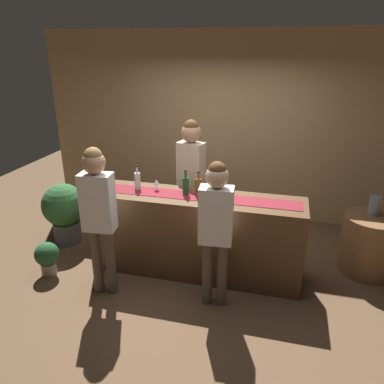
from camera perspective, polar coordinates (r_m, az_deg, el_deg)
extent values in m
plane|color=brown|center=(4.80, 0.72, -11.96)|extent=(10.00, 10.00, 0.00)
cube|color=tan|center=(5.98, 5.19, 9.92)|extent=(6.00, 0.12, 2.90)
cube|color=#543821|center=(4.54, 0.75, -6.62)|extent=(2.51, 0.60, 1.01)
cube|color=maroon|center=(4.32, 0.78, -0.65)|extent=(2.39, 0.28, 0.01)
cylinder|color=#194723|center=(4.34, -0.98, 0.89)|extent=(0.07, 0.07, 0.21)
cylinder|color=#194723|center=(4.29, -1.00, 2.67)|extent=(0.03, 0.03, 0.08)
cylinder|color=black|center=(4.27, -1.00, 3.26)|extent=(0.03, 0.03, 0.02)
cylinder|color=brown|center=(4.30, 0.97, 0.69)|extent=(0.07, 0.07, 0.21)
cylinder|color=brown|center=(4.25, 0.99, 2.49)|extent=(0.03, 0.03, 0.08)
cylinder|color=black|center=(4.23, 0.99, 3.08)|extent=(0.03, 0.03, 0.02)
cylinder|color=#B2C6C1|center=(4.55, -8.38, 1.67)|extent=(0.07, 0.07, 0.21)
cylinder|color=#B2C6C1|center=(4.51, -8.47, 3.38)|extent=(0.03, 0.03, 0.08)
cylinder|color=black|center=(4.49, -8.51, 3.94)|extent=(0.03, 0.03, 0.02)
cylinder|color=silver|center=(4.52, -5.46, 0.27)|extent=(0.06, 0.06, 0.00)
cylinder|color=silver|center=(4.51, -5.48, 0.74)|extent=(0.01, 0.01, 0.08)
cone|color=silver|center=(4.48, -5.51, 1.58)|extent=(0.07, 0.07, 0.06)
cylinder|color=silver|center=(4.56, -12.33, 0.06)|extent=(0.06, 0.06, 0.00)
cylinder|color=silver|center=(4.55, -12.37, 0.53)|extent=(0.01, 0.01, 0.08)
cone|color=silver|center=(4.53, -12.44, 1.35)|extent=(0.07, 0.07, 0.06)
cylinder|color=silver|center=(4.17, 4.92, -1.58)|extent=(0.06, 0.06, 0.00)
cylinder|color=silver|center=(4.16, 4.94, -1.08)|extent=(0.01, 0.01, 0.08)
cone|color=silver|center=(4.13, 4.97, -0.18)|extent=(0.07, 0.07, 0.06)
cylinder|color=#26262B|center=(5.09, 0.66, -4.40)|extent=(0.11, 0.11, 0.84)
cylinder|color=#26262B|center=(5.16, -0.91, -4.03)|extent=(0.11, 0.11, 0.84)
cube|color=beige|center=(4.85, -0.14, 3.81)|extent=(0.38, 0.28, 0.66)
sphere|color=tan|center=(4.73, -0.15, 9.11)|extent=(0.25, 0.25, 0.25)
sphere|color=brown|center=(4.71, -0.15, 9.93)|extent=(0.20, 0.20, 0.20)
cylinder|color=brown|center=(4.07, 2.34, -12.26)|extent=(0.11, 0.11, 0.76)
cylinder|color=brown|center=(4.06, 4.63, -12.44)|extent=(0.11, 0.11, 0.76)
cube|color=white|center=(3.73, 3.71, -3.64)|extent=(0.36, 0.23, 0.60)
sphere|color=#DBAD89|center=(3.57, 3.87, 2.40)|extent=(0.23, 0.23, 0.23)
sphere|color=brown|center=(3.55, 3.90, 3.35)|extent=(0.18, 0.18, 0.18)
cylinder|color=brown|center=(4.37, -14.43, -10.16)|extent=(0.11, 0.11, 0.80)
cylinder|color=brown|center=(4.31, -12.43, -10.42)|extent=(0.11, 0.11, 0.80)
cube|color=white|center=(4.02, -14.31, -1.55)|extent=(0.36, 0.23, 0.63)
sphere|color=tan|center=(3.87, -14.90, 4.40)|extent=(0.24, 0.24, 0.24)
sphere|color=olive|center=(3.85, -14.99, 5.34)|extent=(0.19, 0.19, 0.19)
cylinder|color=brown|center=(5.11, 25.62, -7.22)|extent=(0.68, 0.68, 0.74)
cylinder|color=slate|center=(4.97, 26.28, -1.86)|extent=(0.13, 0.13, 0.24)
cylinder|color=#4C4C51|center=(5.65, -18.63, -5.78)|extent=(0.37, 0.37, 0.32)
sphere|color=#2D6633|center=(5.48, -19.14, -1.89)|extent=(0.60, 0.60, 0.60)
cylinder|color=#9E9389|center=(5.01, -21.14, -10.89)|extent=(0.18, 0.18, 0.16)
sphere|color=#23562D|center=(4.91, -21.46, -8.87)|extent=(0.29, 0.29, 0.29)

